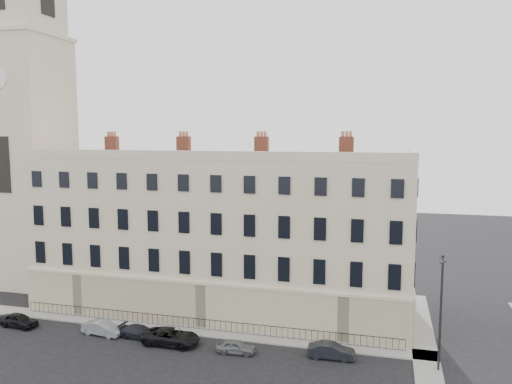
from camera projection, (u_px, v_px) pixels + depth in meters
ground at (248, 365)px, 37.35m from camera, size 160.00×160.00×0.00m
terrace at (223, 233)px, 49.50m from camera, size 36.22×12.22×17.00m
church_tower at (26, 121)px, 56.30m from camera, size 8.00×8.13×44.00m
pavement_terrace at (156, 327)px, 44.70m from camera, size 48.00×2.00×0.12m
pavement_east_return at (423, 340)px, 41.70m from camera, size 2.00×24.00×0.12m
railings at (199, 324)px, 44.01m from camera, size 35.00×0.04×0.96m
car_a at (19, 320)px, 44.74m from camera, size 3.72×1.75×1.23m
car_b at (103, 328)px, 42.98m from camera, size 3.78×1.67×1.21m
car_c at (140, 332)px, 42.31m from camera, size 3.78×1.81×1.06m
car_d at (171, 337)px, 40.97m from camera, size 4.78×2.22×1.33m
car_e at (236, 347)px, 39.36m from camera, size 3.19×1.47×1.06m
car_f at (331, 351)px, 38.46m from camera, size 3.68×1.37×1.20m
streetlamp at (441, 308)px, 35.77m from camera, size 0.46×1.87×8.67m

